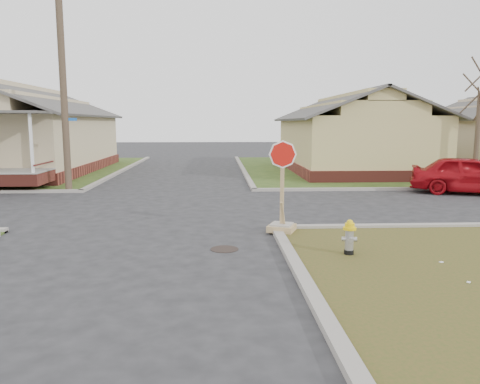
{
  "coord_description": "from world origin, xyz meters",
  "views": [
    {
      "loc": [
        2.06,
        -10.87,
        2.86
      ],
      "look_at": [
        2.63,
        1.0,
        1.1
      ],
      "focal_mm": 35.0,
      "sensor_mm": 36.0,
      "label": 1
    }
  ],
  "objects_px": {
    "utility_pole": "(63,78)",
    "fire_hydrant": "(349,235)",
    "red_sedan": "(470,175)",
    "stop_sign": "(282,212)"
  },
  "relations": [
    {
      "from": "utility_pole",
      "to": "fire_hydrant",
      "type": "height_order",
      "value": "utility_pole"
    },
    {
      "from": "red_sedan",
      "to": "fire_hydrant",
      "type": "bearing_deg",
      "value": 161.83
    },
    {
      "from": "utility_pole",
      "to": "stop_sign",
      "type": "distance_m",
      "value": 11.89
    },
    {
      "from": "utility_pole",
      "to": "fire_hydrant",
      "type": "bearing_deg",
      "value": -48.02
    },
    {
      "from": "utility_pole",
      "to": "fire_hydrant",
      "type": "distance_m",
      "value": 14.21
    },
    {
      "from": "fire_hydrant",
      "to": "red_sedan",
      "type": "xyz_separation_m",
      "value": [
        7.39,
        8.69,
        0.31
      ]
    },
    {
      "from": "utility_pole",
      "to": "stop_sign",
      "type": "relative_size",
      "value": 3.79
    },
    {
      "from": "red_sedan",
      "to": "utility_pole",
      "type": "bearing_deg",
      "value": 107.36
    },
    {
      "from": "stop_sign",
      "to": "red_sedan",
      "type": "bearing_deg",
      "value": 58.98
    },
    {
      "from": "utility_pole",
      "to": "stop_sign",
      "type": "height_order",
      "value": "utility_pole"
    }
  ]
}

